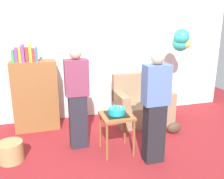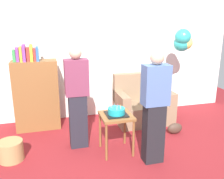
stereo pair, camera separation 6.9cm
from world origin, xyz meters
TOP-DOWN VIEW (x-y plane):
  - ground_plane at (0.00, 0.00)m, footprint 8.00×8.00m
  - wall_back at (0.00, 2.05)m, footprint 6.00×0.10m
  - couch at (0.81, 1.42)m, footprint 1.10×0.70m
  - bookshelf at (-1.23, 1.62)m, footprint 0.80×0.36m
  - side_table at (-0.04, 0.39)m, footprint 0.48×0.48m
  - birthday_cake at (-0.04, 0.39)m, footprint 0.32×0.32m
  - person_blowing_candles at (-0.58, 0.73)m, footprint 0.36×0.22m
  - person_holding_cake at (0.40, -0.01)m, footprint 0.36×0.22m
  - wicker_basket at (-1.61, 0.56)m, footprint 0.36×0.36m
  - handbag at (1.17, 0.71)m, footprint 0.28×0.14m
  - balloon_bunch at (1.58, 1.36)m, footprint 0.37×0.39m

SIDE VIEW (x-z plane):
  - ground_plane at x=0.00m, z-range 0.00..0.00m
  - handbag at x=1.17m, z-range 0.00..0.20m
  - wicker_basket at x=-1.61m, z-range 0.00..0.30m
  - couch at x=0.81m, z-range -0.14..0.82m
  - side_table at x=-0.04m, z-range 0.21..0.83m
  - birthday_cake at x=-0.04m, z-range 0.59..0.75m
  - bookshelf at x=-1.23m, z-range -0.11..1.49m
  - person_blowing_candles at x=-0.58m, z-range 0.02..1.65m
  - person_holding_cake at x=0.40m, z-range 0.02..1.65m
  - wall_back at x=0.00m, z-range 0.00..2.70m
  - balloon_bunch at x=1.58m, z-range 0.68..2.52m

